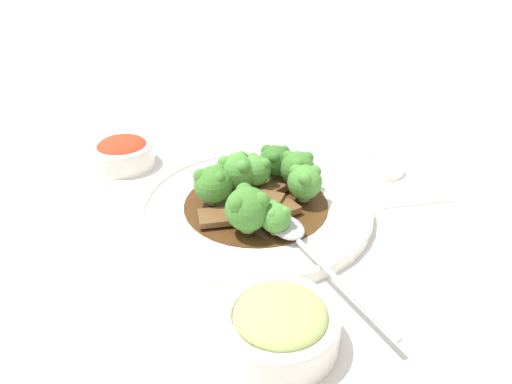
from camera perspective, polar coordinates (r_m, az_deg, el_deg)
The scene contains 20 objects.
ground_plane at distance 0.69m, azimuth 0.00°, elevation -2.40°, with size 4.00×4.00×0.00m, color silver.
main_plate at distance 0.69m, azimuth 0.00°, elevation -1.70°, with size 0.32×0.32×0.02m.
beef_strip_0 at distance 0.65m, azimuth -3.52°, elevation -2.77°, with size 0.04×0.07×0.01m.
beef_strip_1 at distance 0.71m, azimuth 2.34°, elevation 0.57°, with size 0.05×0.05×0.01m.
beef_strip_2 at distance 0.68m, azimuth 0.04°, elevation -0.68°, with size 0.06×0.08×0.01m.
beef_strip_3 at distance 0.66m, azimuth 2.57°, elevation -2.19°, with size 0.05×0.06×0.01m.
beef_strip_4 at distance 0.73m, azimuth -2.01°, elevation 1.70°, with size 0.06×0.06×0.01m.
broccoli_floret_0 at distance 0.69m, azimuth -0.12°, elevation 2.53°, with size 0.04×0.04×0.05m.
broccoli_floret_1 at distance 0.68m, azimuth 5.59°, elevation 1.22°, with size 0.05×0.05×0.05m.
broccoli_floret_2 at distance 0.67m, azimuth -4.92°, elevation 0.92°, with size 0.05×0.05×0.05m.
broccoli_floret_3 at distance 0.61m, azimuth -0.97°, elevation -1.82°, with size 0.06×0.06×0.06m.
broccoli_floret_4 at distance 0.70m, azimuth 4.73°, elevation 2.80°, with size 0.05×0.05×0.05m.
broccoli_floret_5 at distance 0.68m, azimuth -2.27°, elevation 2.44°, with size 0.05×0.05×0.06m.
broccoli_floret_6 at distance 0.61m, azimuth 2.26°, elevation -2.90°, with size 0.04×0.04×0.04m.
broccoli_floret_7 at distance 0.72m, azimuth 2.17°, elevation 3.65°, with size 0.05×0.05×0.06m.
serving_spoon at distance 0.61m, azimuth 4.73°, elevation -5.25°, with size 0.23×0.08×0.01m.
side_bowl_kimchi at distance 0.83m, azimuth -14.97°, elevation 4.45°, with size 0.10×0.10×0.05m.
side_bowl_appetizer at distance 0.50m, azimuth 2.76°, elevation -14.87°, with size 0.12×0.12×0.05m.
sauce_dish at distance 0.81m, azimuth 14.22°, elevation 2.58°, with size 0.07×0.07×0.01m.
paper_napkin at distance 0.79m, azimuth 16.46°, elevation 0.82°, with size 0.11×0.11×0.01m.
Camera 1 is at (-0.56, 0.14, 0.38)m, focal length 35.00 mm.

